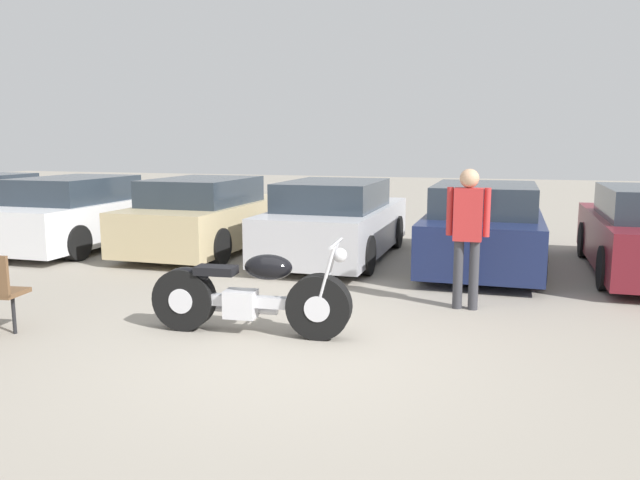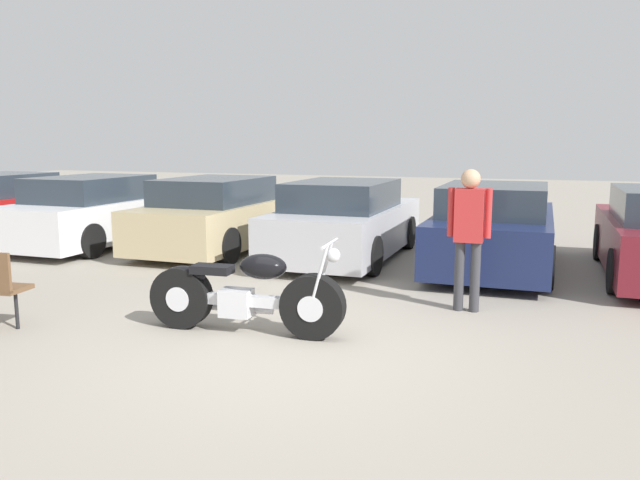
# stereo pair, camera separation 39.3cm
# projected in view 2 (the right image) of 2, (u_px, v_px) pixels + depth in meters

# --- Properties ---
(ground_plane) EXTENTS (60.00, 60.00, 0.00)m
(ground_plane) POSITION_uv_depth(u_px,v_px,m) (278.00, 351.00, 6.20)
(ground_plane) COLOR gray
(motorcycle) EXTENTS (2.21, 0.62, 1.04)m
(motorcycle) POSITION_uv_depth(u_px,v_px,m) (243.00, 294.00, 6.73)
(motorcycle) COLOR black
(motorcycle) RESTS_ON ground_plane
(parked_car_red) EXTENTS (1.85, 4.23, 1.38)m
(parked_car_red) POSITION_uv_depth(u_px,v_px,m) (2.00, 208.00, 13.29)
(parked_car_red) COLOR red
(parked_car_red) RESTS_ON ground_plane
(parked_car_white) EXTENTS (1.85, 4.23, 1.38)m
(parked_car_white) POSITION_uv_depth(u_px,v_px,m) (98.00, 213.00, 12.42)
(parked_car_white) COLOR white
(parked_car_white) RESTS_ON ground_plane
(parked_car_champagne) EXTENTS (1.85, 4.23, 1.38)m
(parked_car_champagne) POSITION_uv_depth(u_px,v_px,m) (220.00, 216.00, 11.91)
(parked_car_champagne) COLOR #C6B284
(parked_car_champagne) RESTS_ON ground_plane
(parked_car_silver) EXTENTS (1.85, 4.23, 1.38)m
(parked_car_silver) POSITION_uv_depth(u_px,v_px,m) (346.00, 222.00, 11.00)
(parked_car_silver) COLOR #BCBCC1
(parked_car_silver) RESTS_ON ground_plane
(parked_car_navy) EXTENTS (1.85, 4.23, 1.38)m
(parked_car_navy) POSITION_uv_depth(u_px,v_px,m) (494.00, 229.00, 10.12)
(parked_car_navy) COLOR #19234C
(parked_car_navy) RESTS_ON ground_plane
(person_standing) EXTENTS (0.52, 0.23, 1.73)m
(person_standing) POSITION_uv_depth(u_px,v_px,m) (469.00, 227.00, 7.49)
(person_standing) COLOR #38383D
(person_standing) RESTS_ON ground_plane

